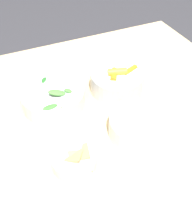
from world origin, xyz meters
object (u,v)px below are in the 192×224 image
at_px(bowl_carrots, 117,80).
at_px(bowl_greens, 53,97).
at_px(bowl_cookies, 74,158).
at_px(bowl_beans_hotdog, 139,125).

distance_m(bowl_carrots, bowl_greens, 0.21).
distance_m(bowl_greens, bowl_cookies, 0.23).
relative_size(bowl_carrots, bowl_greens, 0.89).
bearing_deg(bowl_greens, bowl_beans_hotdog, 42.24).
xyz_separation_m(bowl_carrots, bowl_cookies, (0.22, -0.23, -0.02)).
relative_size(bowl_beans_hotdog, bowl_cookies, 1.46).
bearing_deg(bowl_greens, bowl_cookies, -4.32).
height_order(bowl_greens, bowl_beans_hotdog, bowl_greens).
bearing_deg(bowl_cookies, bowl_beans_hotdog, 97.77).
height_order(bowl_beans_hotdog, bowl_cookies, bowl_beans_hotdog).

